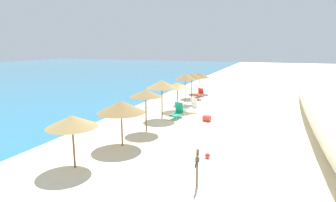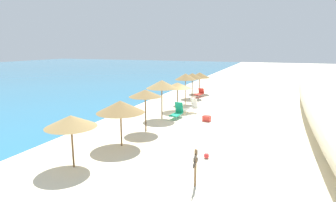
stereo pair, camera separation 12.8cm
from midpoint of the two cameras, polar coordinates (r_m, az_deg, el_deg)
The scene contains 15 objects.
ground_plane at distance 22.49m, azimuth 5.64°, elevation -2.95°, with size 160.00×160.00×0.00m, color beige.
beach_umbrella_0 at distance 13.14m, azimuth -18.89°, elevation -3.92°, with size 2.29×2.29×2.43m.
beach_umbrella_1 at distance 15.34m, azimuth -9.42°, elevation -1.15°, with size 2.62×2.62×2.55m.
beach_umbrella_2 at distance 17.77m, azimuth -4.44°, elevation 1.57°, with size 2.09×2.09×2.75m.
beach_umbrella_3 at distance 20.94m, azimuth -1.09°, elevation 3.41°, with size 2.34×2.34×2.95m.
beach_umbrella_4 at distance 23.70m, azimuth 2.08°, elevation 3.17°, with size 2.36×2.36×2.42m.
beach_umbrella_5 at distance 26.48m, azimuth 3.75°, elevation 4.97°, with size 2.01×2.01×2.93m.
beach_umbrella_6 at distance 29.68m, azimuth 5.10°, elevation 5.11°, with size 2.24×2.24×2.66m.
beach_umbrella_7 at distance 32.60m, azimuth 6.59°, elevation 5.25°, with size 2.37×2.37×2.47m.
lounge_chair_0 at distance 21.57m, azimuth 2.04°, elevation -2.24°, with size 1.45×0.70×1.18m.
lounge_chair_1 at distance 30.64m, azimuth 6.50°, elevation 1.57°, with size 1.51×0.91×0.93m.
lounge_chair_2 at distance 23.14m, azimuth 4.84°, elevation -1.22°, with size 1.52×1.20×1.21m.
wooden_signpost at distance 11.22m, azimuth 5.93°, elevation -12.63°, with size 0.84×0.14×1.54m.
beach_ball at distance 14.18m, azimuth 8.09°, elevation -10.97°, with size 0.26×0.26×0.26m, color red.
cooler_box at distance 20.85m, azimuth 8.04°, elevation -3.53°, with size 0.54×0.42×0.42m, color red.
Camera 2 is at (-20.99, -5.94, 5.43)m, focal length 29.97 mm.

